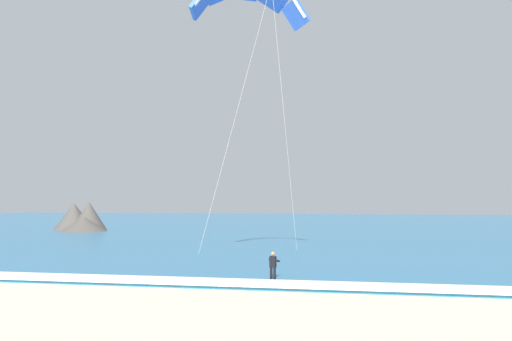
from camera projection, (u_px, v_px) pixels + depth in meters
sea at (343, 226)px, 83.21m from camera, size 200.00×120.00×0.20m
surf_foam at (332, 285)px, 25.24m from camera, size 200.00×2.38×0.04m
surfboard at (273, 283)px, 27.19m from camera, size 0.81×1.47×0.09m
kitesurfer at (273, 266)px, 27.26m from camera, size 0.62×0.61×1.69m
kite_primary at (248, 0)px, 32.79m from camera, size 7.29×5.91×17.46m
headland_left at (82, 219)px, 69.53m from camera, size 9.36×9.15×4.11m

